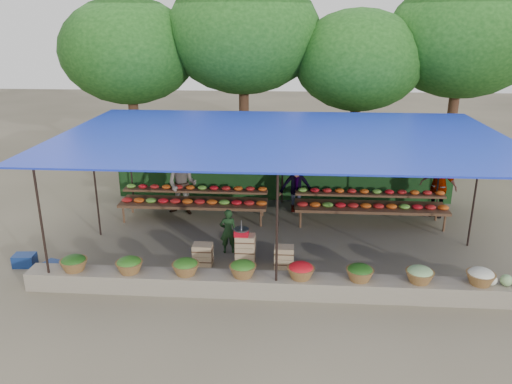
# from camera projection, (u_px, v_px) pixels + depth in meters

# --- Properties ---
(ground) EXTENTS (60.00, 60.00, 0.00)m
(ground) POSITION_uv_depth(u_px,v_px,m) (280.00, 240.00, 13.06)
(ground) COLOR brown
(ground) RESTS_ON ground
(stone_curb) EXTENTS (10.60, 0.55, 0.40)m
(stone_curb) POSITION_uv_depth(u_px,v_px,m) (276.00, 286.00, 10.40)
(stone_curb) COLOR slate
(stone_curb) RESTS_ON ground
(stall_canopy) EXTENTS (10.80, 6.60, 2.82)m
(stall_canopy) POSITION_uv_depth(u_px,v_px,m) (281.00, 139.00, 12.25)
(stall_canopy) COLOR black
(stall_canopy) RESTS_ON ground
(produce_baskets) EXTENTS (8.98, 0.58, 0.34)m
(produce_baskets) POSITION_uv_depth(u_px,v_px,m) (272.00, 270.00, 10.29)
(produce_baskets) COLOR brown
(produce_baskets) RESTS_ON stone_curb
(netting_backdrop) EXTENTS (10.60, 0.06, 2.50)m
(netting_backdrop) POSITION_uv_depth(u_px,v_px,m) (283.00, 162.00, 15.63)
(netting_backdrop) COLOR #1D4017
(netting_backdrop) RESTS_ON ground
(tree_row) EXTENTS (16.51, 5.50, 7.12)m
(tree_row) POSITION_uv_depth(u_px,v_px,m) (301.00, 44.00, 17.26)
(tree_row) COLOR #3E2216
(tree_row) RESTS_ON ground
(fruit_table_left) EXTENTS (4.21, 0.95, 0.93)m
(fruit_table_left) POSITION_uv_depth(u_px,v_px,m) (194.00, 199.00, 14.31)
(fruit_table_left) COLOR #4E331F
(fruit_table_left) RESTS_ON ground
(fruit_table_right) EXTENTS (4.21, 0.95, 0.93)m
(fruit_table_right) POSITION_uv_depth(u_px,v_px,m) (371.00, 203.00, 13.97)
(fruit_table_right) COLOR #4E331F
(fruit_table_right) RESTS_ON ground
(crate_counter) EXTENTS (2.35, 0.34, 0.77)m
(crate_counter) POSITION_uv_depth(u_px,v_px,m) (244.00, 253.00, 11.59)
(crate_counter) COLOR tan
(crate_counter) RESTS_ON ground
(weighing_scale) EXTENTS (0.35, 0.35, 0.37)m
(weighing_scale) POSITION_uv_depth(u_px,v_px,m) (241.00, 232.00, 11.42)
(weighing_scale) COLOR red
(weighing_scale) RESTS_ON crate_counter
(vendor_seated) EXTENTS (0.46, 0.36, 1.13)m
(vendor_seated) POSITION_uv_depth(u_px,v_px,m) (228.00, 231.00, 12.19)
(vendor_seated) COLOR #183417
(vendor_seated) RESTS_ON ground
(customer_left) EXTENTS (0.97, 0.80, 1.84)m
(customer_left) POSITION_uv_depth(u_px,v_px,m) (182.00, 184.00, 14.57)
(customer_left) COLOR slate
(customer_left) RESTS_ON ground
(customer_mid) EXTENTS (1.08, 0.68, 1.61)m
(customer_mid) POSITION_uv_depth(u_px,v_px,m) (296.00, 186.00, 14.79)
(customer_mid) COLOR slate
(customer_mid) RESTS_ON ground
(customer_right) EXTENTS (1.13, 0.86, 1.78)m
(customer_right) POSITION_uv_depth(u_px,v_px,m) (438.00, 187.00, 14.46)
(customer_right) COLOR slate
(customer_right) RESTS_ON ground
(blue_crate_front) EXTENTS (0.56, 0.48, 0.29)m
(blue_crate_front) POSITION_uv_depth(u_px,v_px,m) (55.00, 268.00, 11.24)
(blue_crate_front) COLOR navy
(blue_crate_front) RESTS_ON ground
(blue_crate_back) EXTENTS (0.51, 0.39, 0.29)m
(blue_crate_back) POSITION_uv_depth(u_px,v_px,m) (25.00, 260.00, 11.63)
(blue_crate_back) COLOR navy
(blue_crate_back) RESTS_ON ground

